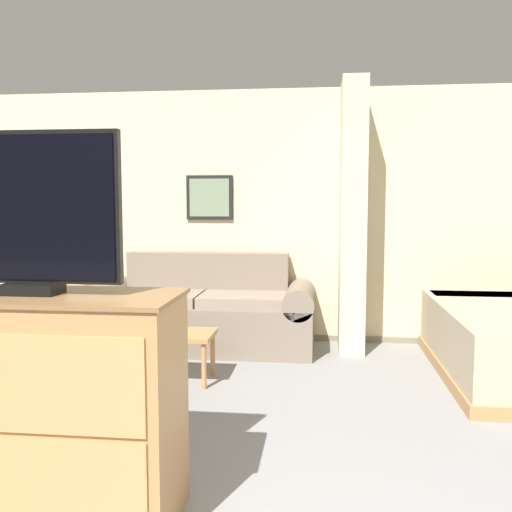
% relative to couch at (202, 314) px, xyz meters
% --- Properties ---
extents(wall_back, '(7.65, 0.16, 2.60)m').
position_rel_couch_xyz_m(wall_back, '(1.31, 0.48, 0.95)').
color(wall_back, beige).
rests_on(wall_back, ground_plane).
extents(wall_partition_pillar, '(0.24, 0.61, 2.60)m').
position_rel_couch_xyz_m(wall_partition_pillar, '(1.47, 0.12, 0.96)').
color(wall_partition_pillar, beige).
rests_on(wall_partition_pillar, ground_plane).
extents(couch, '(2.23, 0.84, 0.93)m').
position_rel_couch_xyz_m(couch, '(0.00, 0.00, 0.00)').
color(couch, gray).
rests_on(couch, ground_plane).
extents(coffee_table, '(0.61, 0.44, 0.40)m').
position_rel_couch_xyz_m(coffee_table, '(0.01, -1.06, -0.00)').
color(coffee_table, '#B27F4C').
rests_on(coffee_table, ground_plane).
extents(side_table, '(0.46, 0.46, 0.59)m').
position_rel_couch_xyz_m(side_table, '(-1.25, 0.01, 0.15)').
color(side_table, '#B27F4C').
rests_on(side_table, ground_plane).
extents(table_lamp, '(0.31, 0.31, 0.45)m').
position_rel_couch_xyz_m(table_lamp, '(-1.25, 0.01, 0.55)').
color(table_lamp, tan).
rests_on(table_lamp, side_table).
extents(tv_dresser, '(1.31, 0.53, 1.04)m').
position_rel_couch_xyz_m(tv_dresser, '(-0.11, -3.10, 0.18)').
color(tv_dresser, '#B27F4C').
rests_on(tv_dresser, ground_plane).
extents(tv, '(0.83, 0.16, 0.72)m').
position_rel_couch_xyz_m(tv, '(-0.11, -3.10, 1.06)').
color(tv, black).
rests_on(tv, tv_dresser).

